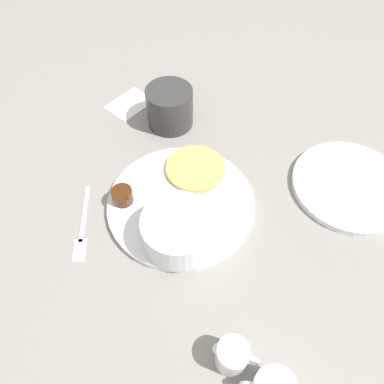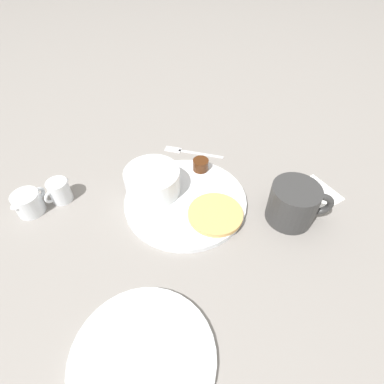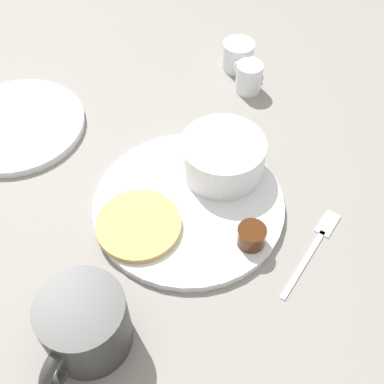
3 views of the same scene
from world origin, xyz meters
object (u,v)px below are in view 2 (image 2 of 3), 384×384
(creamer_pitcher_far, at_px, (28,203))
(fork, at_px, (187,151))
(plate, at_px, (186,200))
(creamer_pitcher_near, at_px, (59,191))
(bowl, at_px, (152,181))
(coffee_mug, at_px, (294,204))

(creamer_pitcher_far, bearing_deg, fork, 105.48)
(plate, xyz_separation_m, fork, (-0.17, 0.05, -0.00))
(creamer_pitcher_far, distance_m, fork, 0.38)
(plate, height_order, fork, plate)
(creamer_pitcher_near, distance_m, fork, 0.32)
(creamer_pitcher_far, relative_size, fork, 0.45)
(plate, bearing_deg, creamer_pitcher_far, -102.09)
(bowl, height_order, creamer_pitcher_near, bowl)
(coffee_mug, xyz_separation_m, creamer_pitcher_near, (-0.18, -0.45, -0.02))
(creamer_pitcher_near, relative_size, creamer_pitcher_far, 0.85)
(plate, height_order, creamer_pitcher_near, creamer_pitcher_near)
(bowl, bearing_deg, creamer_pitcher_near, -101.80)
(bowl, distance_m, creamer_pitcher_near, 0.20)
(coffee_mug, distance_m, creamer_pitcher_far, 0.54)
(bowl, xyz_separation_m, coffee_mug, (0.14, 0.26, -0.00))
(plate, height_order, coffee_mug, coffee_mug)
(plate, bearing_deg, coffee_mug, 62.85)
(plate, relative_size, creamer_pitcher_far, 4.22)
(bowl, bearing_deg, fork, 138.64)
(coffee_mug, distance_m, fork, 0.31)
(plate, relative_size, coffee_mug, 2.10)
(creamer_pitcher_far, xyz_separation_m, fork, (-0.10, 0.37, -0.02))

